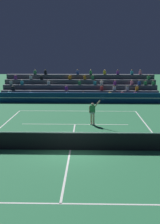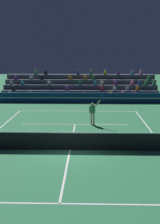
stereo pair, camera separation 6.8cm
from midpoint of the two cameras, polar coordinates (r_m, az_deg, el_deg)
ground_plane at (r=18.04m, az=-1.73°, el=-6.96°), size 120.00×120.00×0.00m
court_lines at (r=18.04m, az=-1.73°, el=-6.95°), size 11.10×23.90×0.01m
tennis_net at (r=17.88m, az=-1.74°, el=-5.30°), size 12.00×0.10×1.10m
sponsor_banner_wall at (r=34.33m, az=-0.08°, el=2.63°), size 18.00×0.26×1.10m
bleacher_stand at (r=38.04m, az=0.11°, el=4.16°), size 18.29×4.75×3.38m
tennis_player at (r=23.87m, az=2.45°, el=-0.05°), size 1.18×0.62×2.37m
tennis_ball at (r=20.76m, az=9.16°, el=-4.58°), size 0.07×0.07×0.07m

